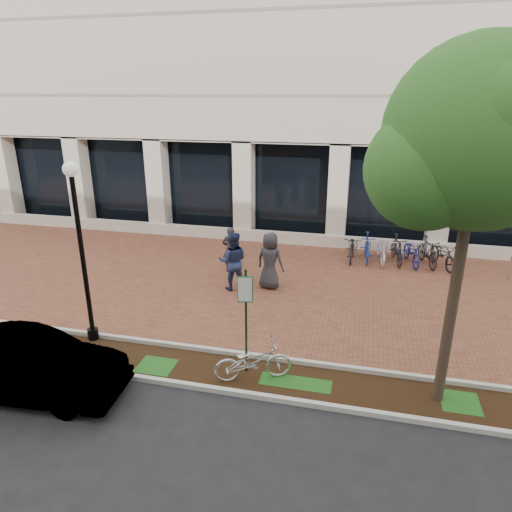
% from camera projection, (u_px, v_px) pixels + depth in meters
% --- Properties ---
extents(ground, '(120.00, 120.00, 0.00)m').
position_uv_depth(ground, '(264.00, 284.00, 15.46)').
color(ground, black).
rests_on(ground, ground).
extents(brick_plaza, '(40.00, 9.00, 0.01)m').
position_uv_depth(brick_plaza, '(264.00, 284.00, 15.46)').
color(brick_plaza, brown).
rests_on(brick_plaza, ground).
extents(planting_strip, '(40.00, 1.50, 0.01)m').
position_uv_depth(planting_strip, '(216.00, 371.00, 10.66)').
color(planting_strip, black).
rests_on(planting_strip, ground).
extents(curb_plaza_side, '(40.00, 0.12, 0.12)m').
position_uv_depth(curb_plaza_side, '(225.00, 352.00, 11.33)').
color(curb_plaza_side, '#B4B4AA').
rests_on(curb_plaza_side, ground).
extents(curb_street_side, '(40.00, 0.12, 0.12)m').
position_uv_depth(curb_street_side, '(205.00, 388.00, 9.96)').
color(curb_street_side, '#B4B4AA').
rests_on(curb_street_side, ground).
extents(near_office_building, '(40.00, 12.12, 16.00)m').
position_uv_depth(near_office_building, '(314.00, 4.00, 21.60)').
color(near_office_building, beige).
rests_on(near_office_building, ground).
extents(parking_sign, '(0.34, 0.07, 2.56)m').
position_uv_depth(parking_sign, '(246.00, 309.00, 10.10)').
color(parking_sign, '#133519').
rests_on(parking_sign, ground).
extents(lamppost, '(0.36, 0.36, 4.65)m').
position_uv_depth(lamppost, '(81.00, 245.00, 11.15)').
color(lamppost, black).
rests_on(lamppost, ground).
extents(street_tree, '(4.02, 3.35, 7.13)m').
position_uv_depth(street_tree, '(481.00, 148.00, 7.95)').
color(street_tree, '#443527').
rests_on(street_tree, ground).
extents(locked_bicycle, '(1.86, 1.25, 0.92)m').
position_uv_depth(locked_bicycle, '(253.00, 361.00, 10.21)').
color(locked_bicycle, '#BCBCC1').
rests_on(locked_bicycle, ground).
extents(pedestrian_left, '(0.67, 0.50, 1.67)m').
position_uv_depth(pedestrian_left, '(231.00, 250.00, 16.28)').
color(pedestrian_left, '#29282E').
rests_on(pedestrian_left, ground).
extents(pedestrian_mid, '(1.10, 0.95, 1.96)m').
position_uv_depth(pedestrian_mid, '(233.00, 261.00, 14.75)').
color(pedestrian_mid, navy).
rests_on(pedestrian_mid, ground).
extents(pedestrian_right, '(1.05, 0.82, 1.91)m').
position_uv_depth(pedestrian_right, '(270.00, 261.00, 14.88)').
color(pedestrian_right, '#2B2A2F').
rests_on(pedestrian_right, ground).
extents(bollard, '(0.12, 0.12, 0.90)m').
position_uv_depth(bollard, '(511.00, 267.00, 15.67)').
color(bollard, silver).
rests_on(bollard, ground).
extents(bike_rack_cluster, '(4.22, 1.95, 1.08)m').
position_uv_depth(bike_rack_cluster, '(397.00, 250.00, 17.19)').
color(bike_rack_cluster, black).
rests_on(bike_rack_cluster, ground).
extents(sedan_near_curb, '(4.19, 1.72, 1.35)m').
position_uv_depth(sedan_near_curb, '(28.00, 366.00, 9.65)').
color(sedan_near_curb, '#A7A7AC').
rests_on(sedan_near_curb, ground).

